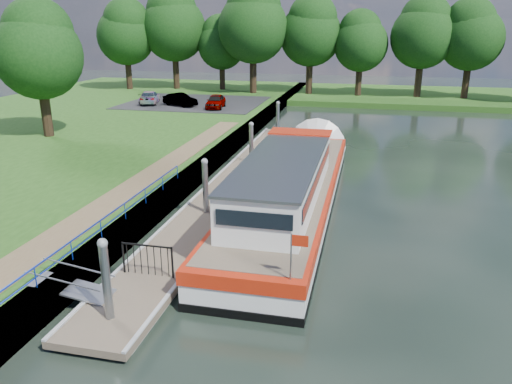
% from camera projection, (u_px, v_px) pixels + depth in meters
% --- Properties ---
extents(ground, '(160.00, 160.00, 0.00)m').
position_uv_depth(ground, '(119.00, 320.00, 15.32)').
color(ground, black).
rests_on(ground, ground).
extents(bank_edge, '(1.10, 90.00, 0.78)m').
position_uv_depth(bank_edge, '(200.00, 170.00, 29.59)').
color(bank_edge, '#473D2D').
rests_on(bank_edge, ground).
extents(far_bank, '(60.00, 18.00, 0.60)m').
position_uv_depth(far_bank, '(413.00, 96.00, 60.72)').
color(far_bank, '#204814').
rests_on(far_bank, ground).
extents(footpath, '(1.60, 40.00, 0.05)m').
position_uv_depth(footpath, '(113.00, 200.00, 23.38)').
color(footpath, brown).
rests_on(footpath, riverbank).
extents(carpark, '(14.00, 12.00, 0.06)m').
position_uv_depth(carpark, '(195.00, 103.00, 52.49)').
color(carpark, black).
rests_on(carpark, riverbank).
extents(blue_fence, '(0.04, 18.04, 0.72)m').
position_uv_depth(blue_fence, '(87.00, 235.00, 18.25)').
color(blue_fence, '#0C2DBF').
rests_on(blue_fence, riverbank).
extents(pontoon, '(2.50, 30.00, 0.56)m').
position_uv_depth(pontoon, '(232.00, 187.00, 27.27)').
color(pontoon, brown).
rests_on(pontoon, ground).
extents(mooring_piles, '(0.30, 27.30, 3.55)m').
position_uv_depth(mooring_piles, '(232.00, 168.00, 26.92)').
color(mooring_piles, gray).
rests_on(mooring_piles, ground).
extents(gangway, '(2.58, 1.00, 0.92)m').
position_uv_depth(gangway, '(72.00, 287.00, 15.97)').
color(gangway, '#A5A8AD').
rests_on(gangway, ground).
extents(gate_panel, '(1.85, 0.05, 1.15)m').
position_uv_depth(gate_panel, '(147.00, 255.00, 16.98)').
color(gate_panel, black).
rests_on(gate_panel, ground).
extents(barge, '(4.36, 21.15, 4.78)m').
position_uv_depth(barge, '(293.00, 185.00, 24.59)').
color(barge, black).
rests_on(barge, ground).
extents(horizon_trees, '(54.38, 10.03, 12.87)m').
position_uv_depth(horizon_trees, '(300.00, 30.00, 58.09)').
color(horizon_trees, '#332316').
rests_on(horizon_trees, ground).
extents(bank_tree_a, '(6.12, 6.12, 9.72)m').
position_uv_depth(bank_tree_a, '(38.00, 48.00, 35.01)').
color(bank_tree_a, '#332316').
rests_on(bank_tree_a, riverbank).
extents(car_a, '(2.01, 4.04, 1.32)m').
position_uv_depth(car_a, '(216.00, 101.00, 48.65)').
color(car_a, '#999999').
rests_on(car_a, carpark).
extents(car_b, '(3.99, 2.78, 1.25)m').
position_uv_depth(car_b, '(180.00, 100.00, 49.94)').
color(car_b, '#999999').
rests_on(car_b, carpark).
extents(car_c, '(3.01, 4.77, 1.29)m').
position_uv_depth(car_c, '(150.00, 97.00, 51.47)').
color(car_c, '#999999').
rests_on(car_c, carpark).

